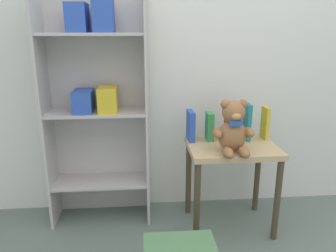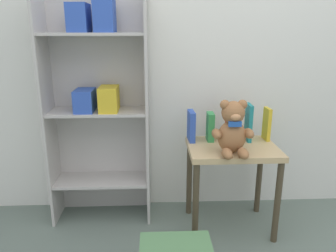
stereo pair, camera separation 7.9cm
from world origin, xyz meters
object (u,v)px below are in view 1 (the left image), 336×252
(display_table, at_px, (231,160))
(bookshelf_side, at_px, (97,97))
(book_standing_green, at_px, (210,126))
(book_standing_yellow, at_px, (265,123))
(book_standing_teal, at_px, (247,122))
(teddy_bear, at_px, (233,129))
(book_standing_blue, at_px, (191,126))
(book_standing_red, at_px, (228,122))

(display_table, bearing_deg, bookshelf_side, 166.09)
(book_standing_green, xyz_separation_m, book_standing_yellow, (0.38, -0.00, 0.01))
(book_standing_teal, distance_m, book_standing_yellow, 0.13)
(teddy_bear, distance_m, book_standing_blue, 0.34)
(teddy_bear, distance_m, book_standing_red, 0.25)
(teddy_bear, bearing_deg, book_standing_teal, 55.17)
(book_standing_teal, relative_size, book_standing_yellow, 1.13)
(book_standing_green, relative_size, book_standing_red, 0.78)
(bookshelf_side, bearing_deg, display_table, -13.91)
(book_standing_red, bearing_deg, book_standing_teal, -5.23)
(display_table, bearing_deg, book_standing_green, 135.75)
(book_standing_yellow, bearing_deg, display_table, -156.39)
(bookshelf_side, bearing_deg, book_standing_blue, -8.06)
(book_standing_green, height_order, book_standing_yellow, book_standing_yellow)
(bookshelf_side, height_order, book_standing_teal, bookshelf_side)
(book_standing_teal, height_order, book_standing_yellow, book_standing_teal)
(bookshelf_side, relative_size, book_standing_green, 8.22)
(teddy_bear, xyz_separation_m, book_standing_teal, (0.16, 0.24, -0.02))
(display_table, xyz_separation_m, book_standing_red, (-0.00, 0.13, 0.22))
(display_table, relative_size, book_standing_red, 2.42)
(bookshelf_side, height_order, book_standing_yellow, bookshelf_side)
(bookshelf_side, bearing_deg, teddy_bear, -21.95)
(teddy_bear, bearing_deg, book_standing_blue, 131.13)
(book_standing_teal, bearing_deg, book_standing_blue, -179.51)
(teddy_bear, height_order, book_standing_yellow, teddy_bear)
(teddy_bear, bearing_deg, display_table, 73.13)
(display_table, distance_m, book_standing_green, 0.27)
(display_table, height_order, book_standing_green, book_standing_green)
(book_standing_blue, relative_size, book_standing_red, 0.83)
(bookshelf_side, height_order, book_standing_green, bookshelf_side)
(display_table, relative_size, book_standing_yellow, 2.67)
(bookshelf_side, height_order, book_standing_red, bookshelf_side)
(book_standing_teal, bearing_deg, book_standing_red, 177.67)
(book_standing_blue, height_order, book_standing_green, book_standing_blue)
(teddy_bear, relative_size, book_standing_teal, 1.32)
(teddy_bear, height_order, book_standing_teal, teddy_bear)
(book_standing_yellow, bearing_deg, book_standing_green, 177.70)
(book_standing_yellow, bearing_deg, book_standing_red, 177.19)
(book_standing_yellow, bearing_deg, book_standing_blue, 177.23)
(teddy_bear, bearing_deg, bookshelf_side, 158.05)
(teddy_bear, relative_size, book_standing_green, 1.72)
(display_table, height_order, book_standing_yellow, book_standing_yellow)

